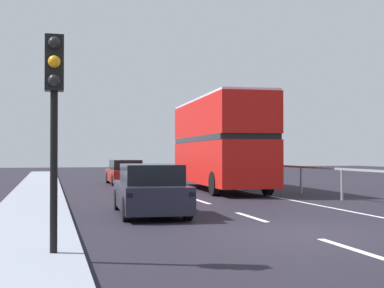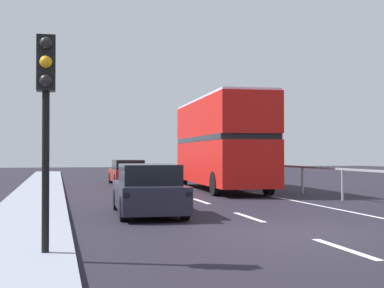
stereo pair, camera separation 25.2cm
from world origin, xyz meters
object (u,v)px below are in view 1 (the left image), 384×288
hatchback_car_near (150,190)px  double_decker_bus_red (219,142)px  traffic_signal_pole (54,89)px  sedan_car_ahead (125,173)px

hatchback_car_near → double_decker_bus_red: bearing=65.4°
double_decker_bus_red → hatchback_car_near: size_ratio=2.32×
traffic_signal_pole → sedan_car_ahead: (4.05, 22.29, -2.11)m
hatchback_car_near → traffic_signal_pole: bearing=-110.2°
hatchback_car_near → sedan_car_ahead: (1.35, 15.83, -0.03)m
traffic_signal_pole → hatchback_car_near: bearing=67.3°
double_decker_bus_red → traffic_signal_pole: 18.09m
hatchback_car_near → sedan_car_ahead: size_ratio=1.06×
sedan_car_ahead → traffic_signal_pole: bearing=-100.7°
double_decker_bus_red → hatchback_car_near: bearing=-114.7°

